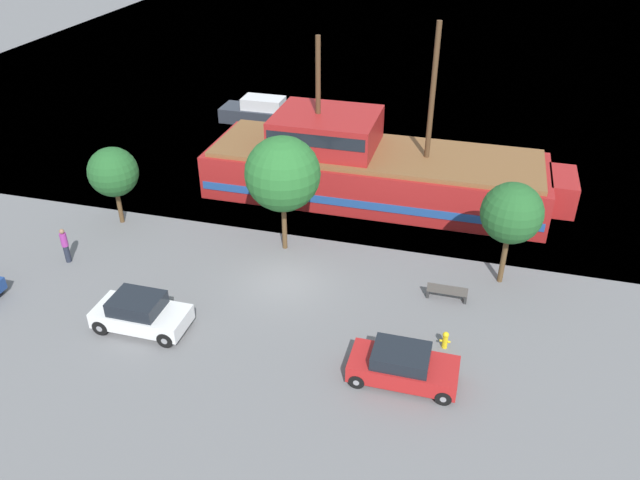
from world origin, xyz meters
name	(u,v)px	position (x,y,z in m)	size (l,w,h in m)	color
ground_plane	(285,280)	(0.00, 0.00, 0.00)	(160.00, 160.00, 0.00)	slate
water_surface	(415,46)	(0.00, 44.00, 0.00)	(80.00, 80.00, 0.00)	teal
pirate_ship	(370,168)	(2.03, 9.53, 1.70)	(20.22, 5.96, 9.93)	#A31E1E
moored_boat_dockside	(270,113)	(-7.34, 19.04, 0.71)	(7.46, 2.20, 1.86)	#2D333D
parked_car_curb_front	(141,313)	(-4.62, -4.78, 0.75)	(3.87, 1.87, 1.52)	white
parked_car_curb_mid	(403,366)	(6.21, -4.99, 0.70)	(3.99, 1.83, 1.43)	#B21E1E
fire_hydrant	(445,339)	(7.57, -2.72, 0.41)	(0.42, 0.25, 0.76)	yellow
bench_promenade_east	(447,292)	(7.34, 0.47, 0.44)	(1.76, 0.45, 0.85)	#4C4742
pedestrian_walking_near	(65,245)	(-10.57, -1.21, 0.92)	(0.32, 0.32, 1.80)	#232838
tree_row_east	(113,172)	(-10.11, 2.92, 2.93)	(2.57, 2.57, 4.22)	brown
tree_row_mideast	(283,174)	(-0.87, 2.73, 4.06)	(3.58, 3.58, 5.86)	brown
tree_row_midwest	(512,213)	(9.57, 2.58, 3.56)	(2.70, 2.70, 4.93)	brown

